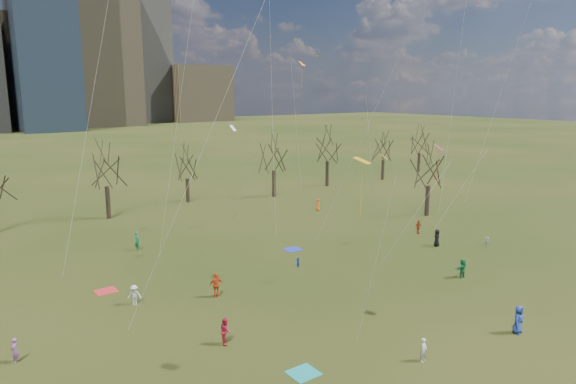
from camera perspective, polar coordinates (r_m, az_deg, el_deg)
ground at (r=37.27m, az=11.21°, el=-13.58°), size 500.00×500.00×0.00m
bare_tree_row at (r=65.64m, az=-13.12°, el=2.70°), size 113.04×29.80×9.50m
blanket_teal at (r=30.35m, az=1.74°, el=-19.46°), size 1.60×1.50×0.03m
blanket_navy at (r=51.23m, az=0.53°, el=-6.38°), size 1.60×1.50×0.03m
blanket_crimson at (r=43.46m, az=-19.57°, el=-10.34°), size 1.60×1.50×0.03m
person_0 at (r=37.31m, az=24.23°, el=-12.80°), size 1.01×0.76×1.88m
person_1 at (r=32.14m, az=14.83°, el=-16.58°), size 0.61×0.50×1.42m
person_2 at (r=33.19m, az=-6.94°, el=-15.06°), size 0.93×1.02×1.70m
person_3 at (r=55.73m, az=21.23°, el=-5.17°), size 0.65×0.77×1.03m
person_4 at (r=40.05m, az=-7.97°, el=-10.20°), size 1.17×0.65×1.89m
person_5 at (r=45.96m, az=18.81°, el=-8.02°), size 1.57×0.60×1.66m
person_6 at (r=54.14m, az=16.22°, el=-4.92°), size 1.01×0.99×1.76m
person_7 at (r=34.79m, az=-28.10°, el=-15.27°), size 0.58×0.65×1.50m
person_8 at (r=46.02m, az=1.08°, el=-7.86°), size 0.37×0.47×0.93m
person_9 at (r=39.98m, az=-16.70°, el=-10.91°), size 1.13×0.99×1.52m
person_10 at (r=58.38m, az=14.27°, el=-3.76°), size 0.92×0.43×1.53m
person_12 at (r=67.39m, az=3.35°, el=-1.41°), size 0.80×0.93×1.60m
person_13 at (r=52.96m, az=-16.43°, el=-5.21°), size 0.58×0.76×1.89m
kites_airborne at (r=48.56m, az=5.60°, el=9.51°), size 51.42×42.37×34.46m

